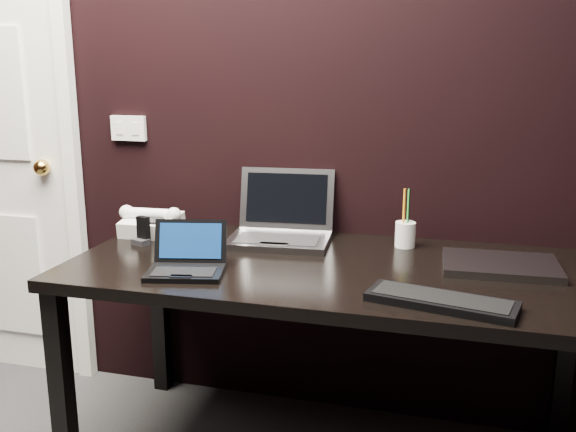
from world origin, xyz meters
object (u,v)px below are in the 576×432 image
(desk, at_px, (329,287))
(pen_cup, at_px, (405,233))
(netbook, at_px, (187,263))
(desk_phone, at_px, (152,223))
(closed_laptop, at_px, (500,265))
(mobile_phone, at_px, (143,234))
(ext_keyboard, at_px, (441,301))
(silver_laptop, at_px, (281,228))

(desk, relative_size, pen_cup, 8.03)
(netbook, bearing_deg, desk_phone, 129.63)
(closed_laptop, height_order, desk_phone, desk_phone)
(closed_laptop, xyz_separation_m, mobile_phone, (-1.24, -0.04, 0.03))
(netbook, height_order, mobile_phone, netbook)
(netbook, relative_size, ext_keyboard, 0.65)
(ext_keyboard, bearing_deg, closed_laptop, 65.55)
(closed_laptop, bearing_deg, desk_phone, 176.22)
(desk, height_order, pen_cup, pen_cup)
(netbook, bearing_deg, desk, 25.83)
(silver_laptop, height_order, desk_phone, silver_laptop)
(desk, xyz_separation_m, silver_laptop, (-0.23, 0.23, 0.13))
(silver_laptop, distance_m, desk_phone, 0.50)
(silver_laptop, bearing_deg, ext_keyboard, -40.07)
(silver_laptop, distance_m, mobile_phone, 0.50)
(desk, relative_size, silver_laptop, 4.38)
(mobile_phone, height_order, pen_cup, pen_cup)
(silver_laptop, relative_size, mobile_phone, 3.83)
(ext_keyboard, distance_m, desk_phone, 1.19)
(silver_laptop, height_order, ext_keyboard, silver_laptop)
(ext_keyboard, bearing_deg, desk, 143.28)
(netbook, distance_m, ext_keyboard, 0.79)
(netbook, xyz_separation_m, desk_phone, (-0.32, 0.38, 0.01))
(netbook, distance_m, desk_phone, 0.50)
(silver_laptop, xyz_separation_m, closed_laptop, (0.77, -0.13, -0.03))
(silver_laptop, bearing_deg, desk, -44.83)
(desk, distance_m, ext_keyboard, 0.47)
(desk, height_order, closed_laptop, closed_laptop)
(netbook, bearing_deg, closed_laptop, 17.37)
(ext_keyboard, height_order, mobile_phone, mobile_phone)
(desk, relative_size, netbook, 6.24)
(pen_cup, bearing_deg, desk, -128.99)
(desk, height_order, ext_keyboard, ext_keyboard)
(closed_laptop, relative_size, pen_cup, 1.74)
(desk_phone, relative_size, pen_cup, 1.18)
(desk_phone, bearing_deg, pen_cup, 5.40)
(closed_laptop, distance_m, pen_cup, 0.36)
(mobile_phone, bearing_deg, ext_keyboard, -17.03)
(ext_keyboard, relative_size, closed_laptop, 1.14)
(desk, xyz_separation_m, ext_keyboard, (0.37, -0.27, 0.09))
(desk, bearing_deg, ext_keyboard, -36.72)
(desk, relative_size, ext_keyboard, 4.05)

